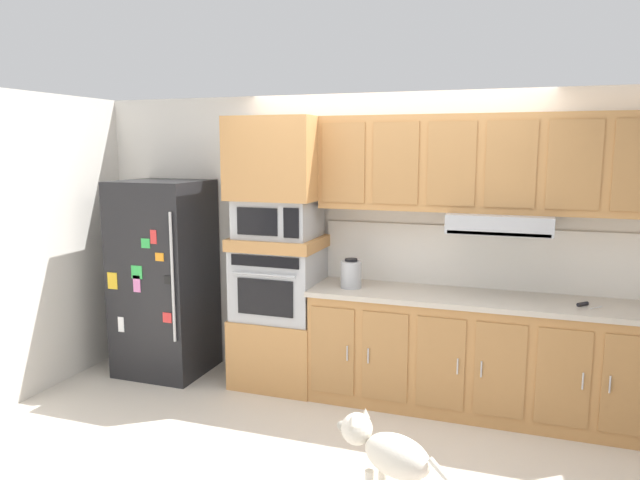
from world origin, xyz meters
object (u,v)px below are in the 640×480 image
(built_in_oven, at_px, (279,283))
(electric_kettle, at_px, (351,274))
(screwdriver, at_px, (584,304))
(refrigerator, at_px, (164,277))
(microwave, at_px, (278,218))
(dog, at_px, (388,453))

(built_in_oven, xyz_separation_m, electric_kettle, (0.66, -0.05, 0.13))
(screwdriver, height_order, electric_kettle, electric_kettle)
(built_in_oven, bearing_deg, refrigerator, -176.49)
(screwdriver, bearing_deg, microwave, 178.89)
(microwave, distance_m, dog, 2.30)
(microwave, xyz_separation_m, electric_kettle, (0.66, -0.05, -0.43))
(electric_kettle, bearing_deg, refrigerator, -179.34)
(microwave, xyz_separation_m, screwdriver, (2.40, -0.05, -0.53))
(microwave, xyz_separation_m, dog, (1.31, -1.55, -1.09))
(screwdriver, height_order, dog, screwdriver)
(refrigerator, bearing_deg, microwave, 3.51)
(refrigerator, xyz_separation_m, screwdriver, (3.51, 0.02, 0.05))
(electric_kettle, relative_size, dog, 0.34)
(microwave, relative_size, dog, 0.90)
(electric_kettle, bearing_deg, microwave, 175.88)
(dog, bearing_deg, refrigerator, -8.33)
(electric_kettle, bearing_deg, built_in_oven, 175.89)
(screwdriver, xyz_separation_m, electric_kettle, (-1.74, -0.00, 0.10))
(refrigerator, height_order, microwave, refrigerator)
(built_in_oven, relative_size, electric_kettle, 2.92)
(microwave, height_order, screwdriver, microwave)
(microwave, height_order, dog, microwave)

